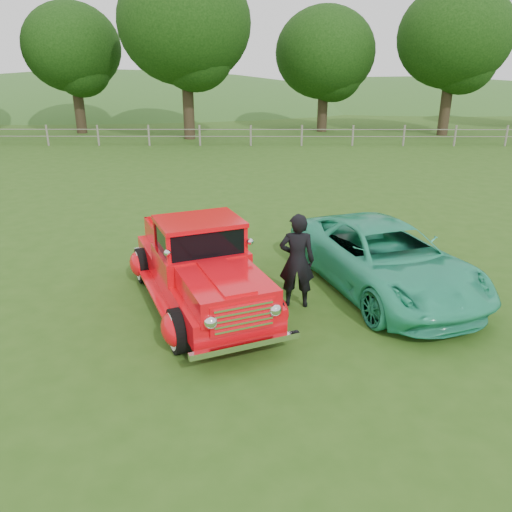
{
  "coord_description": "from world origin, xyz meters",
  "views": [
    {
      "loc": [
        0.51,
        -7.9,
        4.42
      ],
      "look_at": [
        0.45,
        1.2,
        0.95
      ],
      "focal_mm": 35.0,
      "sensor_mm": 36.0,
      "label": 1
    }
  ],
  "objects_px": {
    "teal_sedan": "(384,258)",
    "man": "(297,261)",
    "tree_near_east": "(325,53)",
    "red_pickup": "(200,267)",
    "tree_near_west": "(185,24)",
    "tree_mid_west": "(72,48)",
    "tree_mid_east": "(455,37)"
  },
  "relations": [
    {
      "from": "man",
      "to": "tree_mid_west",
      "type": "bearing_deg",
      "value": -59.84
    },
    {
      "from": "tree_mid_west",
      "to": "man",
      "type": "height_order",
      "value": "tree_mid_west"
    },
    {
      "from": "tree_near_west",
      "to": "red_pickup",
      "type": "xyz_separation_m",
      "value": [
        3.37,
        -24.02,
        -6.0
      ]
    },
    {
      "from": "tree_near_east",
      "to": "tree_near_west",
      "type": "bearing_deg",
      "value": -156.04
    },
    {
      "from": "tree_near_west",
      "to": "tree_mid_east",
      "type": "height_order",
      "value": "tree_near_west"
    },
    {
      "from": "tree_near_east",
      "to": "tree_mid_west",
      "type": "bearing_deg",
      "value": -176.63
    },
    {
      "from": "tree_mid_west",
      "to": "teal_sedan",
      "type": "height_order",
      "value": "tree_mid_west"
    },
    {
      "from": "tree_mid_west",
      "to": "red_pickup",
      "type": "xyz_separation_m",
      "value": [
        11.37,
        -27.02,
        -4.75
      ]
    },
    {
      "from": "tree_near_west",
      "to": "teal_sedan",
      "type": "height_order",
      "value": "tree_near_west"
    },
    {
      "from": "tree_near_west",
      "to": "red_pickup",
      "type": "relative_size",
      "value": 1.98
    },
    {
      "from": "tree_mid_east",
      "to": "man",
      "type": "xyz_separation_m",
      "value": [
        -11.76,
        -26.02,
        -5.24
      ]
    },
    {
      "from": "tree_near_east",
      "to": "red_pickup",
      "type": "height_order",
      "value": "tree_near_east"
    },
    {
      "from": "tree_near_west",
      "to": "tree_mid_west",
      "type": "bearing_deg",
      "value": 159.44
    },
    {
      "from": "tree_mid_east",
      "to": "teal_sedan",
      "type": "bearing_deg",
      "value": -111.42
    },
    {
      "from": "tree_mid_east",
      "to": "man",
      "type": "distance_m",
      "value": 29.03
    },
    {
      "from": "tree_near_west",
      "to": "red_pickup",
      "type": "distance_m",
      "value": 24.99
    },
    {
      "from": "tree_near_west",
      "to": "red_pickup",
      "type": "bearing_deg",
      "value": -82.01
    },
    {
      "from": "tree_mid_west",
      "to": "tree_mid_east",
      "type": "relative_size",
      "value": 0.9
    },
    {
      "from": "teal_sedan",
      "to": "man",
      "type": "relative_size",
      "value": 2.69
    },
    {
      "from": "man",
      "to": "tree_mid_east",
      "type": "bearing_deg",
      "value": -110.27
    },
    {
      "from": "tree_near_east",
      "to": "tree_mid_east",
      "type": "distance_m",
      "value": 8.3
    },
    {
      "from": "tree_near_west",
      "to": "tree_mid_east",
      "type": "bearing_deg",
      "value": 6.71
    },
    {
      "from": "teal_sedan",
      "to": "man",
      "type": "bearing_deg",
      "value": -176.9
    },
    {
      "from": "tree_mid_west",
      "to": "tree_near_east",
      "type": "relative_size",
      "value": 1.02
    },
    {
      "from": "tree_near_west",
      "to": "tree_mid_east",
      "type": "relative_size",
      "value": 1.1
    },
    {
      "from": "tree_mid_west",
      "to": "teal_sedan",
      "type": "xyz_separation_m",
      "value": [
        15.1,
        -26.25,
        -4.85
      ]
    },
    {
      "from": "tree_near_east",
      "to": "teal_sedan",
      "type": "height_order",
      "value": "tree_near_east"
    },
    {
      "from": "tree_near_east",
      "to": "red_pickup",
      "type": "relative_size",
      "value": 1.58
    },
    {
      "from": "tree_mid_east",
      "to": "tree_near_east",
      "type": "bearing_deg",
      "value": 165.96
    },
    {
      "from": "red_pickup",
      "to": "man",
      "type": "bearing_deg",
      "value": -22.84
    },
    {
      "from": "tree_near_west",
      "to": "teal_sedan",
      "type": "distance_m",
      "value": 25.06
    },
    {
      "from": "teal_sedan",
      "to": "tree_near_east",
      "type": "bearing_deg",
      "value": 66.53
    }
  ]
}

